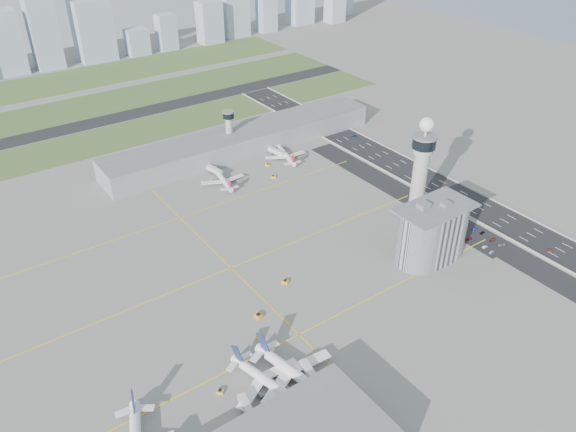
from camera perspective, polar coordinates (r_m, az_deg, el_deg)
ground at (r=293.51m, az=3.97°, el=-5.45°), size 1000.00×1000.00×0.00m
grass_strip_0 at (r=459.40m, az=-16.10°, el=7.97°), size 480.00×50.00×0.08m
grass_strip_1 at (r=526.36m, az=-19.12°, el=10.54°), size 480.00×60.00×0.08m
grass_strip_2 at (r=599.89m, az=-21.63°, el=12.61°), size 480.00×70.00×0.08m
runway at (r=492.13m, az=-17.69°, el=9.33°), size 480.00×22.00×0.10m
highway at (r=366.05m, az=18.16°, el=1.18°), size 28.00×500.00×0.10m
barrier_left at (r=355.74m, az=16.77°, el=0.59°), size 0.60×500.00×1.20m
barrier_right at (r=376.07m, az=19.50°, el=1.87°), size 0.60×500.00×1.20m
landside_road at (r=343.35m, az=16.84°, el=-0.75°), size 18.00×260.00×0.08m
parking_lot at (r=336.23m, az=18.16°, el=-1.76°), size 20.00×44.00×0.10m
taxiway_line_h_0 at (r=256.80m, az=1.13°, el=-11.96°), size 260.00×0.60×0.01m
taxiway_line_h_1 at (r=295.39m, az=-5.80°, el=-5.28°), size 260.00×0.60×0.01m
taxiway_line_h_2 at (r=340.24m, az=-10.92°, el=-0.19°), size 260.00×0.60×0.01m
taxiway_line_v at (r=295.39m, az=-5.80°, el=-5.28°), size 0.60×260.00×0.01m
control_tower at (r=323.46m, az=13.34°, el=4.86°), size 14.00×14.00×64.50m
secondary_tower at (r=406.80m, az=-6.00°, el=8.82°), size 8.60×8.60×31.90m
admin_building at (r=303.23m, az=14.40°, el=-1.61°), size 42.00×24.00×33.50m
terminal_pier at (r=414.13m, az=-4.57°, el=7.68°), size 210.00×32.00×15.80m
airplane_near_b at (r=232.03m, az=-2.00°, el=-16.15°), size 42.20×46.57×11.11m
airplane_near_c at (r=233.36m, az=0.98°, el=-15.47°), size 46.67×52.02×12.71m
airplane_far_a at (r=372.33m, az=-6.71°, el=4.09°), size 36.16×40.31×9.85m
airplane_far_b at (r=402.31m, az=-0.29°, el=6.57°), size 39.05×42.87×10.11m
jet_bridge_near_1 at (r=221.56m, az=-3.38°, el=-20.48°), size 5.39×14.31×5.70m
jet_bridge_near_2 at (r=232.47m, az=3.16°, el=-17.08°), size 5.39×14.31×5.70m
jet_bridge_far_0 at (r=387.36m, az=-8.11°, el=4.81°), size 5.39×14.31×5.70m
jet_bridge_far_1 at (r=409.64m, az=-1.92°, el=6.70°), size 5.39×14.31×5.70m
tug_0 at (r=235.43m, az=-6.92°, el=-17.25°), size 3.45×3.44×1.68m
tug_1 at (r=255.18m, az=-3.04°, el=-12.08°), size 3.32×3.75×1.81m
tug_2 at (r=264.72m, az=-3.03°, el=-10.06°), size 3.10×4.01×2.11m
tug_3 at (r=283.63m, az=-0.29°, el=-6.67°), size 3.54×3.88×1.86m
tug_4 at (r=377.26m, az=-1.52°, el=4.01°), size 3.71×3.21×1.81m
tug_5 at (r=393.28m, az=-2.09°, el=5.23°), size 1.97×2.80×1.59m
car_lot_0 at (r=323.82m, az=19.98°, el=-3.44°), size 3.82×1.93×1.25m
car_lot_1 at (r=326.75m, az=19.38°, el=-2.96°), size 3.90×1.52×1.27m
car_lot_2 at (r=330.78m, az=17.90°, el=-2.21°), size 4.11×2.35×1.08m
car_lot_3 at (r=334.75m, az=16.95°, el=-1.59°), size 3.93×1.98×1.09m
car_lot_4 at (r=337.42m, az=16.16°, el=-1.15°), size 3.48×1.50×1.17m
car_lot_5 at (r=340.27m, az=15.78°, el=-0.77°), size 3.99×1.75×1.27m
car_lot_6 at (r=331.74m, az=20.89°, el=-2.73°), size 4.74×2.77×1.24m
car_lot_7 at (r=334.35m, az=20.08°, el=-2.25°), size 4.27×1.78×1.23m
car_lot_8 at (r=338.52m, az=19.13°, el=-1.60°), size 3.57×1.78×1.17m
car_lot_9 at (r=340.18m, az=18.42°, el=-1.28°), size 3.60×1.43×1.17m
car_lot_10 at (r=344.64m, az=17.61°, el=-0.64°), size 4.77×2.30×1.31m
car_lot_11 at (r=345.66m, az=16.72°, el=-0.40°), size 3.97×2.16×1.09m
car_hw_0 at (r=336.69m, az=25.09°, el=-3.24°), size 1.64×3.67×1.23m
car_hw_1 at (r=387.40m, az=13.28°, el=3.85°), size 1.81×3.79×1.20m
car_hw_2 at (r=439.86m, az=6.74°, el=8.04°), size 2.45×4.81×1.30m
car_hw_4 at (r=476.96m, az=0.49°, el=10.22°), size 1.43×3.44×1.16m
skyline_bldg_7 at (r=638.60m, az=-27.13°, el=15.39°), size 35.76×28.61×61.22m
skyline_bldg_8 at (r=637.98m, az=-23.71°, el=17.22°), size 26.33×21.06×83.39m
skyline_bldg_9 at (r=653.06m, az=-19.20°, el=17.41°), size 36.96×29.57×62.11m
skyline_bldg_10 at (r=662.41m, az=-15.06°, el=16.70°), size 23.01×18.41×27.75m
skyline_bldg_11 at (r=673.39m, az=-12.26°, el=17.79°), size 20.22×16.18×38.97m
skyline_bldg_12 at (r=693.22m, az=-7.97°, el=18.92°), size 26.14×20.92×46.89m
skyline_bldg_13 at (r=718.34m, az=-5.64°, el=20.92°), size 32.26×25.81×81.20m
skyline_bldg_14 at (r=736.12m, az=-2.21°, el=20.82°), size 21.59×17.28×68.75m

